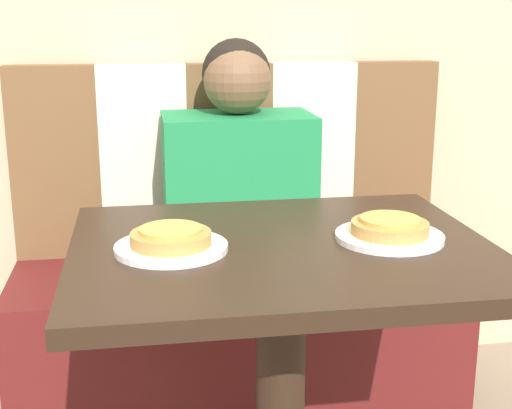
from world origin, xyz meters
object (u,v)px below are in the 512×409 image
at_px(plate_right, 389,237).
at_px(pizza_right, 390,226).
at_px(plate_left, 171,248).
at_px(pizza_left, 171,237).
at_px(person, 238,168).

xyz_separation_m(plate_right, pizza_right, (0.00, 0.00, 0.02)).
height_order(plate_left, pizza_right, pizza_right).
relative_size(pizza_left, pizza_right, 1.00).
height_order(plate_left, pizza_left, pizza_left).
xyz_separation_m(plate_left, pizza_right, (0.42, 0.00, 0.02)).
distance_m(pizza_left, pizza_right, 0.42).
relative_size(plate_left, pizza_right, 1.41).
bearing_deg(plate_right, pizza_right, 0.00).
relative_size(person, pizza_right, 4.23).
bearing_deg(plate_right, person, 108.58).
bearing_deg(person, plate_right, -71.42).
xyz_separation_m(plate_left, plate_right, (0.42, 0.00, 0.00)).
height_order(person, plate_right, person).
height_order(plate_right, pizza_right, pizza_right).
bearing_deg(pizza_left, plate_right, 0.00).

